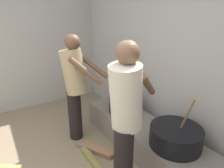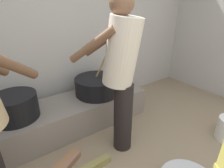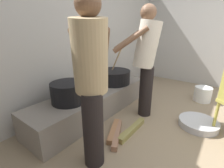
# 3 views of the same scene
# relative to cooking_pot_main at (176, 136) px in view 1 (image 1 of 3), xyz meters

# --- Properties ---
(block_enclosure_rear) EXTENTS (5.37, 0.20, 2.46)m
(block_enclosure_rear) POSITION_rel_cooking_pot_main_xyz_m (-0.35, 0.51, 0.74)
(block_enclosure_rear) COLOR #ADA8A0
(block_enclosure_rear) RESTS_ON ground_plane
(hearth_ledge) EXTENTS (2.24, 0.60, 0.38)m
(hearth_ledge) POSITION_rel_cooking_pot_main_xyz_m (-0.50, -0.01, -0.31)
(hearth_ledge) COLOR slate
(hearth_ledge) RESTS_ON ground_plane
(cooking_pot_main) EXTENTS (0.59, 0.59, 0.69)m
(cooking_pot_main) POSITION_rel_cooking_pot_main_xyz_m (0.00, 0.00, 0.00)
(cooking_pot_main) COLOR black
(cooking_pot_main) RESTS_ON hearth_ledge
(cooking_pot_secondary) EXTENTS (0.46, 0.46, 0.27)m
(cooking_pot_secondary) POSITION_rel_cooking_pot_main_xyz_m (-1.01, -0.00, 0.02)
(cooking_pot_secondary) COLOR black
(cooking_pot_secondary) RESTS_ON hearth_ledge
(cook_in_cream_shirt) EXTENTS (0.63, 0.74, 1.62)m
(cook_in_cream_shirt) POSITION_rel_cooking_pot_main_xyz_m (-0.10, -0.65, 0.44)
(cook_in_cream_shirt) COLOR black
(cook_in_cream_shirt) RESTS_ON ground_plane
(cook_in_tan_shirt) EXTENTS (0.70, 0.68, 1.58)m
(cook_in_tan_shirt) POSITION_rel_cooking_pot_main_xyz_m (-1.27, -0.69, 0.41)
(cook_in_tan_shirt) COLOR black
(cook_in_tan_shirt) RESTS_ON ground_plane
(firewood_pile) EXTENTS (0.75, 0.38, 0.07)m
(firewood_pile) POSITION_rel_cooking_pot_main_xyz_m (-0.73, -0.69, -0.46)
(firewood_pile) COLOR #956440
(firewood_pile) RESTS_ON ground_plane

